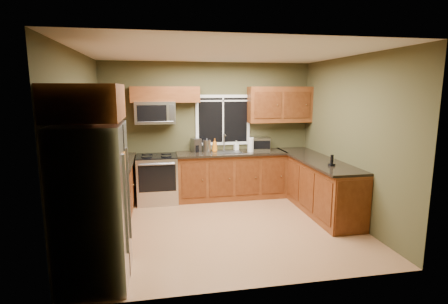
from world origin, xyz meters
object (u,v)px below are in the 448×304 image
object	(u,v)px
microwave	(155,113)
soap_bottle_b	(236,145)
paper_towel_roll	(251,145)
cordless_phone	(332,163)
soap_bottle_a	(215,145)
toaster_oven	(259,144)
soap_bottle_c	(208,146)
refrigerator	(93,205)
coffee_maker	(196,146)
range	(157,178)
kettle	(207,145)

from	to	relation	value
microwave	soap_bottle_b	size ratio (longest dim) A/B	4.02
paper_towel_roll	cordless_phone	distance (m)	1.78
soap_bottle_a	paper_towel_roll	bearing A→B (deg)	-10.35
toaster_oven	soap_bottle_c	xyz separation A→B (m)	(-1.06, 0.08, -0.03)
cordless_phone	soap_bottle_b	bearing A→B (deg)	123.78
soap_bottle_c	soap_bottle_a	bearing A→B (deg)	-52.89
toaster_oven	cordless_phone	xyz separation A→B (m)	(0.72, -1.70, -0.07)
soap_bottle_a	soap_bottle_b	xyz separation A→B (m)	(0.47, 0.15, -0.04)
refrigerator	soap_bottle_c	bearing A→B (deg)	60.25
microwave	soap_bottle_c	world-z (taller)	microwave
soap_bottle_a	cordless_phone	bearing A→B (deg)	-44.41
coffee_maker	soap_bottle_a	distance (m)	0.37
microwave	paper_towel_roll	size ratio (longest dim) A/B	2.43
microwave	paper_towel_roll	distance (m)	1.96
soap_bottle_a	soap_bottle_b	bearing A→B (deg)	17.59
range	soap_bottle_c	xyz separation A→B (m)	(1.03, 0.23, 0.56)
toaster_oven	soap_bottle_b	xyz separation A→B (m)	(-0.47, 0.08, -0.03)
paper_towel_roll	cordless_phone	size ratio (longest dim) A/B	1.70
toaster_oven	coffee_maker	distance (m)	1.30
soap_bottle_b	cordless_phone	size ratio (longest dim) A/B	1.03
kettle	microwave	bearing A→B (deg)	178.72
toaster_oven	soap_bottle_a	size ratio (longest dim) A/B	1.67
range	cordless_phone	bearing A→B (deg)	-28.93
range	microwave	xyz separation A→B (m)	(-0.00, 0.14, 1.26)
soap_bottle_b	soap_bottle_c	bearing A→B (deg)	180.00
coffee_maker	paper_towel_roll	bearing A→B (deg)	-11.62
kettle	soap_bottle_c	xyz separation A→B (m)	(0.04, 0.12, -0.04)
range	soap_bottle_b	size ratio (longest dim) A/B	4.95
kettle	coffee_maker	bearing A→B (deg)	164.70
refrigerator	paper_towel_roll	xyz separation A→B (m)	(2.53, 2.72, 0.18)
toaster_oven	kettle	distance (m)	1.10
range	toaster_oven	distance (m)	2.17
paper_towel_roll	soap_bottle_b	world-z (taller)	paper_towel_roll
soap_bottle_a	soap_bottle_c	world-z (taller)	soap_bottle_a
coffee_maker	refrigerator	bearing A→B (deg)	-116.53
toaster_oven	soap_bottle_c	distance (m)	1.06
microwave	cordless_phone	xyz separation A→B (m)	(2.80, -1.68, -0.73)
kettle	soap_bottle_b	bearing A→B (deg)	10.52
microwave	soap_bottle_a	bearing A→B (deg)	-2.80
microwave	range	bearing A→B (deg)	-89.98
range	microwave	distance (m)	1.27
toaster_oven	soap_bottle_a	bearing A→B (deg)	-175.97
kettle	cordless_phone	bearing A→B (deg)	-42.47
soap_bottle_c	range	bearing A→B (deg)	-167.34
soap_bottle_b	refrigerator	bearing A→B (deg)	-127.48
toaster_oven	soap_bottle_a	xyz separation A→B (m)	(-0.94, -0.07, 0.01)
soap_bottle_c	cordless_phone	bearing A→B (deg)	-45.04
refrigerator	soap_bottle_a	xyz separation A→B (m)	(1.83, 2.85, 0.17)
cordless_phone	soap_bottle_c	bearing A→B (deg)	134.96
coffee_maker	soap_bottle_b	size ratio (longest dim) A/B	1.40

